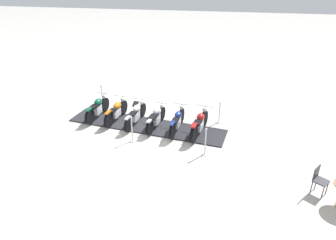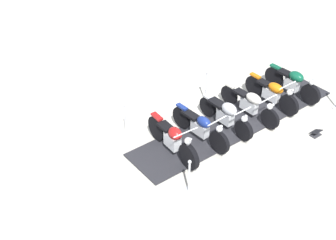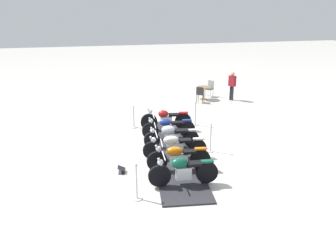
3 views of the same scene
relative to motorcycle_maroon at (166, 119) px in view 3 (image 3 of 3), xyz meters
name	(u,v)px [view 3 (image 3 of 3)]	position (x,y,z in m)	size (l,w,h in m)	color
ground_plane	(173,153)	(0.31, 2.38, -0.51)	(80.00, 80.00, 0.00)	beige
display_platform	(173,152)	(0.31, 2.38, -0.49)	(7.01, 1.47, 0.05)	#28282D
motorcycle_maroon	(166,119)	(0.00, 0.00, 0.00)	(2.19, 0.75, 1.05)	black
motorcycle_navy	(168,127)	(0.14, 0.95, -0.02)	(2.17, 0.67, 0.98)	black
motorcycle_chrome	(171,136)	(0.27, 1.90, -0.02)	(2.10, 0.63, 0.90)	black
motorcycle_cream	(174,146)	(0.42, 2.85, -0.02)	(2.26, 0.72, 0.92)	black
motorcycle_copper	(178,157)	(0.55, 3.81, -0.02)	(2.08, 0.67, 0.98)	black
motorcycle_forest	(183,170)	(0.68, 4.76, 0.00)	(2.10, 0.61, 0.98)	black
stanchion_left_front	(195,116)	(-1.48, -0.37, -0.10)	(0.28, 0.28, 1.12)	silver
stanchion_right_front	(134,120)	(1.27, -0.76, -0.19)	(0.32, 0.32, 1.01)	silver
stanchion_right_rear	(137,187)	(2.10, 5.14, -0.14)	(0.30, 0.30, 1.08)	silver
stanchion_left_mid	(211,141)	(-1.06, 2.58, -0.11)	(0.28, 0.28, 1.11)	silver
info_placard	(122,170)	(2.33, 3.45, -0.44)	(0.28, 0.35, 0.21)	#333338
cafe_table	(204,90)	(-3.46, -4.62, 0.06)	(0.84, 0.84, 0.75)	olive
cafe_chair_near_table	(200,93)	(-2.99, -3.95, 0.03)	(0.56, 0.56, 0.93)	#2D2D33
cafe_chair_across_table	(210,88)	(-4.06, -5.19, 0.04)	(0.57, 0.57, 0.97)	#B7B7BC
bystander_person	(232,83)	(-4.98, -4.09, 0.47)	(0.37, 0.46, 1.65)	#23232D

